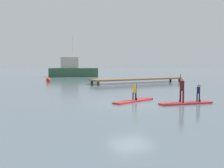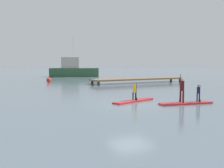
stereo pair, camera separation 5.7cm
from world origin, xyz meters
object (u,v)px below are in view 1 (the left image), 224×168
Objects in this scene: paddleboard_far at (186,103)px; paddler_child_front at (198,92)px; paddler_child_solo at (135,91)px; mooring_buoy_near at (48,80)px; paddleboard_near at (134,101)px; fishing_boat_white_large at (73,70)px; paddler_adult at (182,88)px.

paddler_child_front is at bearing -9.43° from paddleboard_far.
paddler_child_solo reaches higher than mooring_buoy_near.
paddleboard_near is 18.82m from mooring_buoy_near.
paddler_child_solo is 0.33× the size of paddleboard_far.
mooring_buoy_near is (-4.31, 21.25, -0.42)m from paddler_child_front.
paddler_child_front is 21.69m from mooring_buoy_near.
paddleboard_near is 3.19× the size of paddler_child_front.
paddleboard_near is at bearing -86.73° from mooring_buoy_near.
paddleboard_far is 0.43× the size of fishing_boat_white_large.
paddler_adult is 21.30m from mooring_buoy_near.
paddler_child_front is 31.94m from fishing_boat_white_large.
paddler_child_front is 0.13× the size of fishing_boat_white_large.
fishing_boat_white_large is (5.64, 29.38, 1.10)m from paddleboard_near.
paddler_child_solo is 1.98× the size of mooring_buoy_near.
paddler_adult is 0.21× the size of fishing_boat_white_large.
fishing_boat_white_large is at bearing 83.57° from paddler_adult.
fishing_boat_white_large is (3.57, 31.65, 0.15)m from paddler_adult.
fishing_boat_white_large is at bearing 57.65° from mooring_buoy_near.
fishing_boat_white_large is (5.62, 29.39, 0.44)m from paddler_child_solo.
paddleboard_near is 0.97× the size of paddleboard_far.
mooring_buoy_near is (-1.07, 18.79, 0.25)m from paddleboard_near.
mooring_buoy_near is (-6.71, -10.59, -0.85)m from fishing_boat_white_large.
paddleboard_near is at bearing 135.88° from paddleboard_far.
paddler_child_solo reaches higher than paddleboard_near.
mooring_buoy_near is at bearing -122.35° from fishing_boat_white_large.
paddler_adult is at bearing -96.43° from fishing_boat_white_large.
paddler_child_front is 1.86× the size of mooring_buoy_near.
paddleboard_far is 1.00m from paddler_adult.
paddleboard_far is 21.40m from mooring_buoy_near.
paddler_adult is at bearing -47.57° from paddleboard_near.
paddler_child_front reaches higher than paddleboard_far.
paddleboard_near is 4.12m from paddler_child_front.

